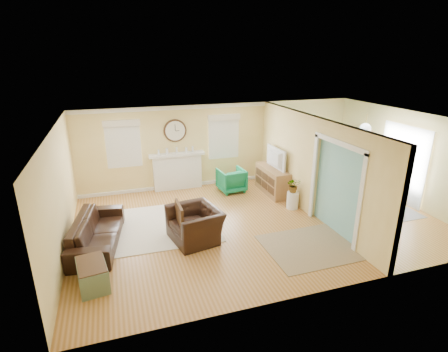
{
  "coord_description": "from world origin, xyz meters",
  "views": [
    {
      "loc": [
        -3.32,
        -7.45,
        4.06
      ],
      "look_at": [
        -0.8,
        0.3,
        1.2
      ],
      "focal_mm": 28.0,
      "sensor_mm": 36.0,
      "label": 1
    }
  ],
  "objects": [
    {
      "name": "partition",
      "position": [
        1.51,
        0.28,
        1.36
      ],
      "size": [
        0.17,
        6.0,
        2.6
      ],
      "color": "#DABF6B",
      "rests_on": "ground"
    },
    {
      "name": "garden_stool",
      "position": [
        1.23,
        0.4,
        0.24
      ],
      "size": [
        0.33,
        0.33,
        0.48
      ],
      "primitive_type": "cylinder",
      "color": "white",
      "rests_on": "floor"
    },
    {
      "name": "wall_right",
      "position": [
        4.5,
        0.0,
        1.3
      ],
      "size": [
        0.02,
        6.0,
        2.6
      ],
      "primitive_type": "cube",
      "color": "#DABF6B",
      "rests_on": "ground"
    },
    {
      "name": "rug_cream",
      "position": [
        -2.5,
        0.48,
        0.01
      ],
      "size": [
        2.9,
        2.53,
        0.02
      ],
      "primitive_type": "cube",
      "rotation": [
        0.0,
        0.0,
        -0.02
      ],
      "color": "silver",
      "rests_on": "floor"
    },
    {
      "name": "sofa",
      "position": [
        -3.87,
        -0.02,
        0.33
      ],
      "size": [
        1.25,
        2.4,
        0.67
      ],
      "primitive_type": "imported",
      "rotation": [
        0.0,
        0.0,
        1.41
      ],
      "color": "black",
      "rests_on": "floor"
    },
    {
      "name": "wall_back",
      "position": [
        0.0,
        3.0,
        1.3
      ],
      "size": [
        9.0,
        0.02,
        2.6
      ],
      "primitive_type": "cube",
      "color": "#DABF6B",
      "rests_on": "ground"
    },
    {
      "name": "credenza",
      "position": [
        1.18,
        1.63,
        0.4
      ],
      "size": [
        0.51,
        1.5,
        0.8
      ],
      "color": "olive",
      "rests_on": "floor"
    },
    {
      "name": "ceiling",
      "position": [
        0.0,
        0.0,
        2.6
      ],
      "size": [
        9.0,
        6.0,
        0.02
      ],
      "primitive_type": "cube",
      "color": "white",
      "rests_on": "wall_back"
    },
    {
      "name": "wall_left",
      "position": [
        -4.5,
        0.0,
        1.3
      ],
      "size": [
        0.02,
        6.0,
        2.6
      ],
      "primitive_type": "cube",
      "color": "#DABF6B",
      "rests_on": "ground"
    },
    {
      "name": "dining_chair_w",
      "position": [
        2.59,
        0.15,
        0.54
      ],
      "size": [
        0.41,
        0.41,
        0.92
      ],
      "color": "white",
      "rests_on": "floor"
    },
    {
      "name": "eames_chair",
      "position": [
        -1.74,
        -0.45,
        0.38
      ],
      "size": [
        1.24,
        1.35,
        0.76
      ],
      "primitive_type": "imported",
      "rotation": [
        0.0,
        0.0,
        -1.37
      ],
      "color": "black",
      "rests_on": "floor"
    },
    {
      "name": "dining_chair_s",
      "position": [
        3.18,
        -1.05,
        0.58
      ],
      "size": [
        0.53,
        0.53,
        0.99
      ],
      "color": "gray",
      "rests_on": "floor"
    },
    {
      "name": "floor",
      "position": [
        0.0,
        0.0,
        0.0
      ],
      "size": [
        9.0,
        9.0,
        0.0
      ],
      "primitive_type": "plane",
      "color": "#9C6225",
      "rests_on": "ground"
    },
    {
      "name": "fireplace",
      "position": [
        -1.5,
        2.88,
        0.6
      ],
      "size": [
        1.7,
        0.3,
        1.17
      ],
      "color": "white",
      "rests_on": "ground"
    },
    {
      "name": "dining_table",
      "position": [
        3.23,
        0.11,
        0.34
      ],
      "size": [
        1.22,
        2.03,
        0.69
      ],
      "primitive_type": "imported",
      "rotation": [
        0.0,
        0.0,
        1.5
      ],
      "color": "#4A301B",
      "rests_on": "floor"
    },
    {
      "name": "dining_chair_e",
      "position": [
        3.94,
        0.12,
        0.55
      ],
      "size": [
        0.46,
        0.46,
        0.94
      ],
      "color": "gray",
      "rests_on": "floor"
    },
    {
      "name": "dining_chair_n",
      "position": [
        3.26,
        1.2,
        0.52
      ],
      "size": [
        0.47,
        0.47,
        0.89
      ],
      "color": "gray",
      "rests_on": "floor"
    },
    {
      "name": "window_right",
      "position": [
        0.05,
        2.95,
        1.66
      ],
      "size": [
        1.05,
        0.13,
        1.42
      ],
      "color": "white",
      "rests_on": "wall_back"
    },
    {
      "name": "potted_plant",
      "position": [
        1.23,
        0.4,
        0.69
      ],
      "size": [
        0.45,
        0.41,
        0.41
      ],
      "primitive_type": "imported",
      "rotation": [
        0.0,
        0.0,
        6.0
      ],
      "color": "#337F33",
      "rests_on": "garden_stool"
    },
    {
      "name": "rug_jute",
      "position": [
        0.64,
        -1.58,
        0.01
      ],
      "size": [
        2.07,
        1.7,
        0.01
      ],
      "primitive_type": "cube",
      "rotation": [
        0.0,
        0.0,
        0.01
      ],
      "color": "#9C8360",
      "rests_on": "floor"
    },
    {
      "name": "window_left",
      "position": [
        -3.05,
        2.95,
        1.66
      ],
      "size": [
        1.05,
        0.13,
        1.42
      ],
      "color": "white",
      "rests_on": "wall_back"
    },
    {
      "name": "wall_clock",
      "position": [
        -1.5,
        2.97,
        1.85
      ],
      "size": [
        0.7,
        0.07,
        0.7
      ],
      "color": "#4A301B",
      "rests_on": "wall_back"
    },
    {
      "name": "tv",
      "position": [
        1.17,
        1.63,
        1.11
      ],
      "size": [
        0.18,
        1.1,
        0.63
      ],
      "primitive_type": "imported",
      "rotation": [
        0.0,
        0.0,
        1.6
      ],
      "color": "black",
      "rests_on": "credenza"
    },
    {
      "name": "wall_front",
      "position": [
        0.0,
        -3.0,
        1.3
      ],
      "size": [
        9.0,
        0.02,
        2.6
      ],
      "primitive_type": "cube",
      "color": "#DABF6B",
      "rests_on": "ground"
    },
    {
      "name": "trunk",
      "position": [
        -3.93,
        -1.54,
        0.23
      ],
      "size": [
        0.61,
        0.88,
        0.47
      ],
      "color": "slate",
      "rests_on": "floor"
    },
    {
      "name": "rug_grey",
      "position": [
        3.23,
        0.11,
        0.01
      ],
      "size": [
        2.17,
        2.71,
        0.01
      ],
      "primitive_type": "cube",
      "color": "gray",
      "rests_on": "floor"
    },
    {
      "name": "french_doors",
      "position": [
        4.45,
        0.0,
        1.1
      ],
      "size": [
        0.06,
        1.7,
        2.2
      ],
      "color": "white",
      "rests_on": "ground"
    },
    {
      "name": "pendant",
      "position": [
        3.0,
        0.0,
        2.2
      ],
      "size": [
        0.3,
        0.3,
        0.55
      ],
      "color": "gold",
      "rests_on": "ceiling"
    },
    {
      "name": "green_chair",
      "position": [
        0.05,
        2.16,
        0.36
      ],
      "size": [
        0.83,
        0.85,
        0.72
      ],
      "primitive_type": "imported",
      "rotation": [
        0.0,
        0.0,
        3.23
      ],
      "color": "#097A4F",
      "rests_on": "floor"
    }
  ]
}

